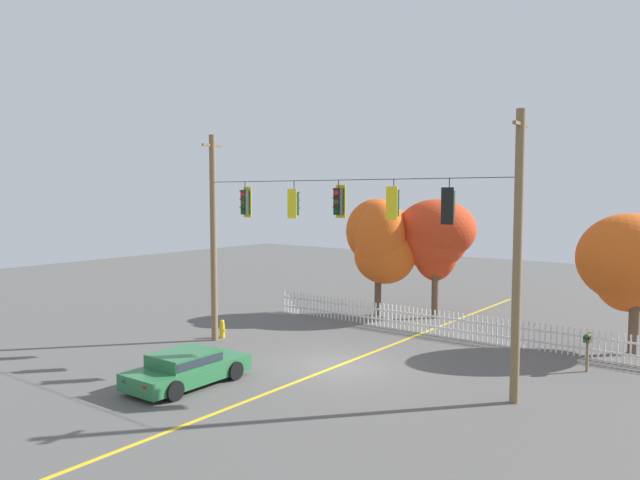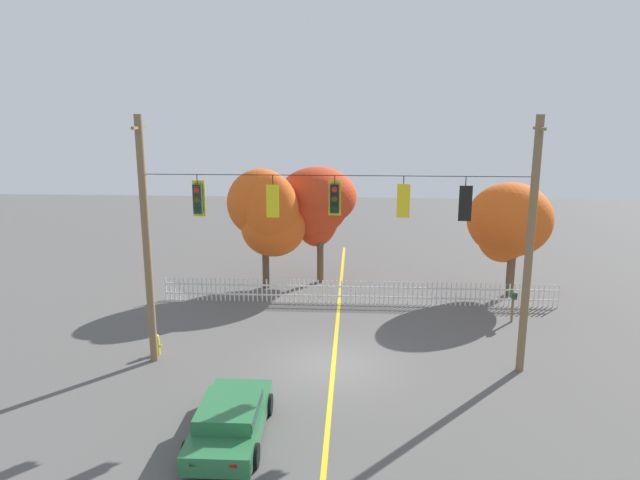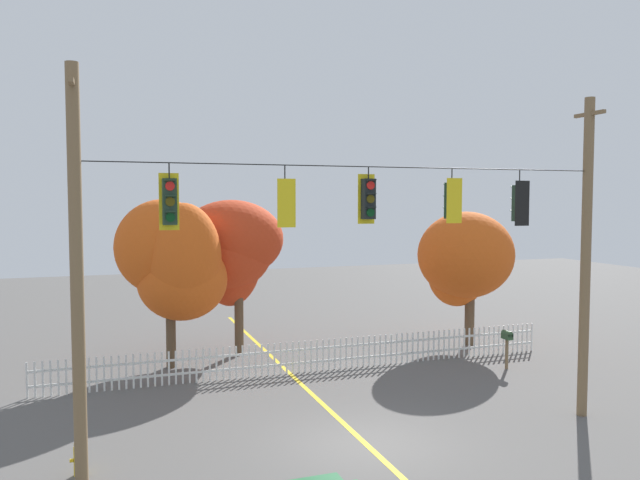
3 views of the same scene
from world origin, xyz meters
TOP-DOWN VIEW (x-y plane):
  - ground at (0.00, 0.00)m, footprint 80.00×80.00m
  - lane_centerline_stripe at (0.00, 0.00)m, footprint 0.16×36.00m
  - signal_support_span at (0.00, 0.00)m, footprint 13.51×1.10m
  - traffic_signal_northbound_secondary at (-4.70, 0.01)m, footprint 0.43×0.38m
  - traffic_signal_southbound_primary at (-2.09, -0.01)m, footprint 0.43×0.38m
  - traffic_signal_westbound_side at (0.01, 0.01)m, footprint 0.43×0.38m
  - traffic_signal_northbound_primary at (2.32, -0.01)m, footprint 0.43×0.38m
  - traffic_signal_eastbound_side at (4.37, -0.01)m, footprint 0.43×0.38m
  - white_picket_fence at (0.89, 6.79)m, footprint 18.65×0.06m
  - autumn_maple_near_fence at (-3.66, 8.93)m, footprint 3.99×3.30m
  - autumn_maple_mid at (-1.41, 10.57)m, footprint 4.24×3.65m
  - autumn_oak_far_east at (8.14, 8.61)m, footprint 4.07×3.75m
  - parked_car at (-2.70, -4.92)m, footprint 2.02×4.30m
  - fire_hydrant at (-6.69, 0.52)m, footprint 0.38×0.22m
  - roadside_mailbox at (7.57, 4.80)m, footprint 0.25×0.44m

SIDE VIEW (x-z plane):
  - ground at x=0.00m, z-range 0.00..0.00m
  - lane_centerline_stripe at x=0.00m, z-range 0.00..0.01m
  - fire_hydrant at x=-6.69m, z-range -0.01..0.80m
  - white_picket_fence at x=0.89m, z-range 0.00..1.13m
  - parked_car at x=-2.70m, z-range 0.03..1.18m
  - roadside_mailbox at x=7.57m, z-range 0.44..1.84m
  - autumn_oak_far_east at x=8.14m, z-range 0.82..6.45m
  - autumn_maple_near_fence at x=-3.66m, z-range 0.83..6.96m
  - autumn_maple_mid at x=-1.41m, z-range 1.19..7.30m
  - signal_support_span at x=0.00m, z-range 0.08..8.98m
  - traffic_signal_eastbound_side at x=4.37m, z-range 5.26..6.74m
  - traffic_signal_southbound_primary at x=-2.09m, z-range 5.29..6.73m
  - traffic_signal_northbound_secondary at x=-4.70m, z-range 5.31..6.78m
  - traffic_signal_northbound_primary at x=2.32m, z-range 5.37..6.76m
  - traffic_signal_westbound_side at x=0.01m, z-range 5.42..6.80m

